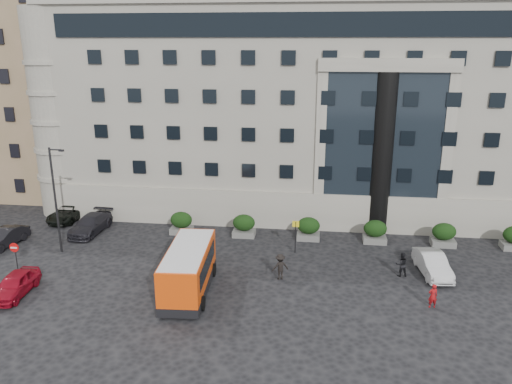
# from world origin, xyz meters

# --- Properties ---
(ground) EXTENTS (120.00, 120.00, 0.00)m
(ground) POSITION_xyz_m (0.00, 0.00, 0.00)
(ground) COLOR black
(ground) RESTS_ON ground
(civic_building) EXTENTS (44.00, 24.00, 18.00)m
(civic_building) POSITION_xyz_m (6.00, 22.00, 9.00)
(civic_building) COLOR gray
(civic_building) RESTS_ON ground
(entrance_column) EXTENTS (1.80, 1.80, 13.00)m
(entrance_column) POSITION_xyz_m (12.00, 10.30, 6.50)
(entrance_column) COLOR black
(entrance_column) RESTS_ON ground
(apartment_near) EXTENTS (14.00, 14.00, 20.00)m
(apartment_near) POSITION_xyz_m (-24.00, 20.00, 10.00)
(apartment_near) COLOR olive
(apartment_near) RESTS_ON ground
(apartment_far) EXTENTS (13.00, 13.00, 22.00)m
(apartment_far) POSITION_xyz_m (-27.00, 38.00, 11.00)
(apartment_far) COLOR #7E6749
(apartment_far) RESTS_ON ground
(hedge_a) EXTENTS (1.80, 1.26, 1.84)m
(hedge_a) POSITION_xyz_m (-4.00, 7.80, 0.93)
(hedge_a) COLOR #5F5F5C
(hedge_a) RESTS_ON ground
(hedge_b) EXTENTS (1.80, 1.26, 1.84)m
(hedge_b) POSITION_xyz_m (1.20, 7.80, 0.93)
(hedge_b) COLOR #5F5F5C
(hedge_b) RESTS_ON ground
(hedge_c) EXTENTS (1.80, 1.26, 1.84)m
(hedge_c) POSITION_xyz_m (6.40, 7.80, 0.93)
(hedge_c) COLOR #5F5F5C
(hedge_c) RESTS_ON ground
(hedge_d) EXTENTS (1.80, 1.26, 1.84)m
(hedge_d) POSITION_xyz_m (11.60, 7.80, 0.93)
(hedge_d) COLOR #5F5F5C
(hedge_d) RESTS_ON ground
(hedge_e) EXTENTS (1.80, 1.26, 1.84)m
(hedge_e) POSITION_xyz_m (16.80, 7.80, 0.93)
(hedge_e) COLOR #5F5F5C
(hedge_e) RESTS_ON ground
(street_lamp) EXTENTS (1.16, 0.18, 8.00)m
(street_lamp) POSITION_xyz_m (-11.94, 3.00, 4.37)
(street_lamp) COLOR #262628
(street_lamp) RESTS_ON ground
(bus_stop_sign) EXTENTS (0.50, 0.08, 2.52)m
(bus_stop_sign) POSITION_xyz_m (5.50, 5.00, 1.73)
(bus_stop_sign) COLOR #262628
(bus_stop_sign) RESTS_ON ground
(no_entry_sign) EXTENTS (0.64, 0.16, 2.32)m
(no_entry_sign) POSITION_xyz_m (-13.00, -1.04, 1.65)
(no_entry_sign) COLOR #262628
(no_entry_sign) RESTS_ON ground
(minibus) EXTENTS (3.01, 7.18, 2.94)m
(minibus) POSITION_xyz_m (-0.85, -1.89, 1.62)
(minibus) COLOR #E7450A
(minibus) RESTS_ON ground
(red_truck) EXTENTS (3.31, 5.63, 2.84)m
(red_truck) POSITION_xyz_m (-17.42, 18.18, 1.46)
(red_truck) COLOR maroon
(red_truck) RESTS_ON ground
(parked_car_a) EXTENTS (1.87, 4.21, 1.41)m
(parked_car_a) POSITION_xyz_m (-11.50, -3.66, 0.70)
(parked_car_a) COLOR maroon
(parked_car_a) RESTS_ON ground
(parked_car_b) EXTENTS (1.98, 4.37, 1.39)m
(parked_car_b) POSITION_xyz_m (-16.82, 3.44, 0.69)
(parked_car_b) COLOR black
(parked_car_b) RESTS_ON ground
(parked_car_c) EXTENTS (2.36, 5.13, 1.45)m
(parked_car_c) POSITION_xyz_m (-11.50, 7.02, 0.73)
(parked_car_c) COLOR black
(parked_car_c) RESTS_ON ground
(parked_car_d) EXTENTS (2.55, 4.92, 1.33)m
(parked_car_d) POSITION_xyz_m (-14.78, 9.72, 0.66)
(parked_car_d) COLOR black
(parked_car_d) RESTS_ON ground
(white_taxi) EXTENTS (2.09, 4.63, 1.47)m
(white_taxi) POSITION_xyz_m (14.92, 2.60, 0.74)
(white_taxi) COLOR silver
(white_taxi) RESTS_ON ground
(pedestrian_a) EXTENTS (0.62, 0.47, 1.53)m
(pedestrian_a) POSITION_xyz_m (14.00, -2.00, 0.76)
(pedestrian_a) COLOR #9E0F13
(pedestrian_a) RESTS_ON ground
(pedestrian_b) EXTENTS (0.92, 0.77, 1.70)m
(pedestrian_b) POSITION_xyz_m (12.78, 2.05, 0.85)
(pedestrian_b) COLOR black
(pedestrian_b) RESTS_ON ground
(pedestrian_c) EXTENTS (1.32, 1.07, 1.79)m
(pedestrian_c) POSITION_xyz_m (4.72, 0.57, 0.89)
(pedestrian_c) COLOR black
(pedestrian_c) RESTS_ON ground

